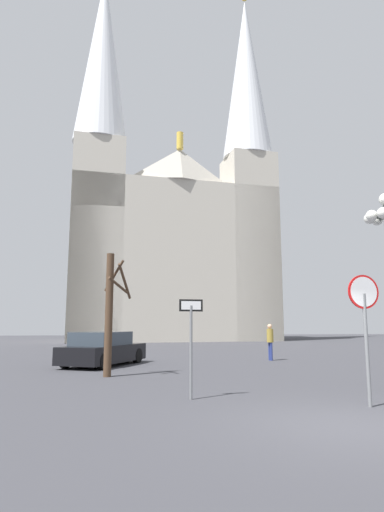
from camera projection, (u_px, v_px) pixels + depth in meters
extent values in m
plane|color=#38383D|center=(353.00, 426.00, 7.41)|extent=(120.00, 120.00, 0.00)
cube|color=#BCB5A5|center=(171.00, 265.00, 46.66)|extent=(21.90, 12.22, 15.99)
pyramid|color=#BCB5A5|center=(180.00, 165.00, 44.13)|extent=(7.52, 2.63, 3.50)
cylinder|color=gold|center=(180.00, 141.00, 44.54)|extent=(0.70, 0.70, 1.80)
cube|color=#BCB5A5|center=(96.00, 239.00, 42.38)|extent=(5.38, 5.38, 19.85)
cone|color=silver|center=(103.00, 56.00, 45.43)|extent=(5.46, 5.46, 19.57)
cube|color=#BCB5A5|center=(250.00, 246.00, 46.30)|extent=(5.38, 5.38, 19.85)
cone|color=silver|center=(246.00, 77.00, 49.35)|extent=(5.46, 5.46, 19.57)
cylinder|color=slate|center=(367.00, 349.00, 9.31)|extent=(0.08, 0.08, 2.40)
cylinder|color=red|center=(363.00, 292.00, 9.50)|extent=(0.75, 0.10, 0.75)
cylinder|color=white|center=(364.00, 292.00, 9.48)|extent=(0.66, 0.06, 0.66)
cylinder|color=slate|center=(191.00, 352.00, 10.19)|extent=(0.07, 0.07, 2.18)
cube|color=black|center=(191.00, 305.00, 10.36)|extent=(0.57, 0.06, 0.29)
cube|color=white|center=(191.00, 305.00, 10.34)|extent=(0.48, 0.03, 0.20)
sphere|color=white|center=(377.00, 220.00, 12.72)|extent=(0.32, 0.32, 0.32)
cylinder|color=#2D3833|center=(382.00, 218.00, 12.49)|extent=(0.46, 0.05, 0.05)
sphere|color=white|center=(370.00, 219.00, 12.53)|extent=(0.32, 0.32, 0.32)
cylinder|color=#2D3833|center=(378.00, 217.00, 12.40)|extent=(0.36, 0.36, 0.05)
sphere|color=white|center=(372.00, 216.00, 12.19)|extent=(0.32, 0.32, 0.32)
cylinder|color=#2D3833|center=(379.00, 216.00, 12.23)|extent=(0.05, 0.46, 0.05)
sphere|color=white|center=(383.00, 213.00, 11.90)|extent=(0.32, 0.32, 0.32)
cylinder|color=#473323|center=(109.00, 314.00, 14.61)|extent=(0.26, 0.26, 4.14)
cylinder|color=#473323|center=(125.00, 281.00, 14.67)|extent=(0.50, 1.10, 1.12)
cylinder|color=#473323|center=(114.00, 276.00, 15.13)|extent=(0.71, 0.39, 1.11)
cylinder|color=#473323|center=(118.00, 285.00, 14.51)|extent=(0.69, 0.67, 0.52)
cube|color=black|center=(104.00, 353.00, 18.26)|extent=(3.73, 4.82, 0.70)
cube|color=#333D47|center=(101.00, 338.00, 18.15)|extent=(2.65, 2.99, 0.56)
cylinder|color=black|center=(105.00, 355.00, 19.92)|extent=(0.49, 0.67, 0.64)
cylinder|color=black|center=(137.00, 356.00, 19.39)|extent=(0.49, 0.67, 0.64)
cylinder|color=black|center=(65.00, 360.00, 17.07)|extent=(0.49, 0.67, 0.64)
cylinder|color=black|center=(103.00, 361.00, 16.55)|extent=(0.49, 0.67, 0.64)
cylinder|color=navy|center=(270.00, 351.00, 20.75)|extent=(0.12, 0.12, 0.85)
cylinder|color=navy|center=(271.00, 351.00, 20.60)|extent=(0.12, 0.12, 0.85)
cylinder|color=olive|center=(270.00, 336.00, 20.79)|extent=(0.32, 0.32, 0.64)
sphere|color=tan|center=(270.00, 326.00, 20.85)|extent=(0.23, 0.23, 0.23)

